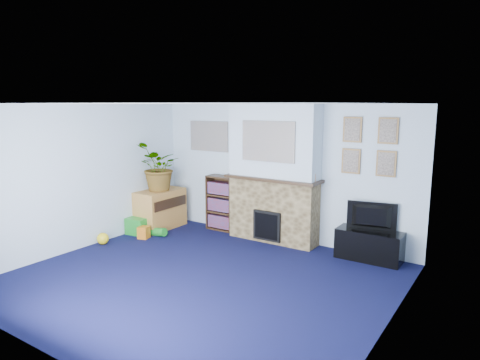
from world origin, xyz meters
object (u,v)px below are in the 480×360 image
Objects in this scene: sideboard at (160,210)px; tv_stand at (369,246)px; bookshelf at (222,204)px; television at (371,217)px.

tv_stand is at bearing 7.08° from sideboard.
tv_stand is 0.95× the size of bookshelf.
bookshelf reaches higher than sideboard.
bookshelf is at bearing -12.01° from television.
bookshelf is (-2.87, 0.08, 0.28)m from tv_stand.
sideboard is at bearing -152.33° from bookshelf.
tv_stand is at bearing 79.12° from television.
bookshelf is 1.09× the size of sideboard.
bookshelf is (-2.87, 0.06, -0.18)m from television.
television is 4.00m from sideboard.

